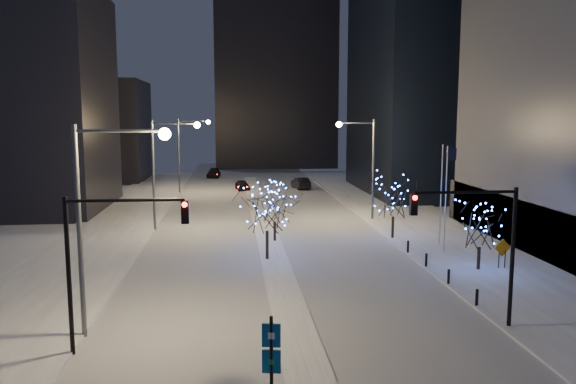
{
  "coord_description": "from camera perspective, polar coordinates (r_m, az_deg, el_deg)",
  "views": [
    {
      "loc": [
        -2.97,
        -24.22,
        10.37
      ],
      "look_at": [
        1.0,
        15.11,
        5.0
      ],
      "focal_mm": 35.0,
      "sensor_mm": 36.0,
      "label": 1
    }
  ],
  "objects": [
    {
      "name": "wayfinding_sign",
      "position": [
        19.99,
        -1.7,
        -16.29
      ],
      "size": [
        0.65,
        0.2,
        3.64
      ],
      "rotation": [
        0.0,
        0.0,
        -0.18
      ],
      "color": "black",
      "rests_on": "ground"
    },
    {
      "name": "ground",
      "position": [
        26.51,
        1.16,
        -15.29
      ],
      "size": [
        160.0,
        160.0,
        0.0
      ],
      "primitive_type": "plane",
      "color": "white",
      "rests_on": "ground"
    },
    {
      "name": "street_lamp_w_far",
      "position": [
        76.55,
        -10.27,
        4.72
      ],
      "size": [
        4.4,
        0.56,
        10.0
      ],
      "color": "#595E66",
      "rests_on": "ground"
    },
    {
      "name": "median",
      "position": [
        55.27,
        -2.59,
        -3.01
      ],
      "size": [
        2.0,
        80.0,
        0.15
      ],
      "primitive_type": "cube",
      "color": "white",
      "rests_on": "ground"
    },
    {
      "name": "road",
      "position": [
        60.19,
        -2.86,
        -2.18
      ],
      "size": [
        20.0,
        130.0,
        0.02
      ],
      "primitive_type": "cube",
      "color": "#AEB4BE",
      "rests_on": "ground"
    },
    {
      "name": "street_lamp_east",
      "position": [
        55.9,
        7.77,
        3.65
      ],
      "size": [
        3.9,
        0.56,
        10.0
      ],
      "color": "#595E66",
      "rests_on": "ground"
    },
    {
      "name": "holiday_tree_median_far",
      "position": [
        45.97,
        -1.37,
        -1.23
      ],
      "size": [
        4.11,
        4.11,
        4.84
      ],
      "color": "black",
      "rests_on": "median"
    },
    {
      "name": "car_mid",
      "position": [
        80.34,
        1.3,
        0.91
      ],
      "size": [
        2.44,
        5.16,
        1.64
      ],
      "primitive_type": "imported",
      "rotation": [
        0.0,
        0.0,
        3.29
      ],
      "color": "black",
      "rests_on": "ground"
    },
    {
      "name": "holiday_tree_median_near",
      "position": [
        39.99,
        -2.15,
        -1.8
      ],
      "size": [
        5.47,
        5.47,
        5.46
      ],
      "color": "black",
      "rests_on": "median"
    },
    {
      "name": "bollards",
      "position": [
        37.94,
        14.88,
        -7.45
      ],
      "size": [
        0.16,
        12.16,
        0.9
      ],
      "color": "black",
      "rests_on": "east_sidewalk"
    },
    {
      "name": "horizon_block",
      "position": [
        117.05,
        -1.38,
        12.95
      ],
      "size": [
        24.0,
        14.0,
        42.0
      ],
      "primitive_type": "cube",
      "color": "black",
      "rests_on": "ground"
    },
    {
      "name": "holiday_tree_plaza_near",
      "position": [
        39.52,
        18.94,
        -3.34
      ],
      "size": [
        4.23,
        4.23,
        4.6
      ],
      "color": "black",
      "rests_on": "east_sidewalk"
    },
    {
      "name": "car_near",
      "position": [
        79.19,
        -4.66,
        0.7
      ],
      "size": [
        2.25,
        4.33,
        1.41
      ],
      "primitive_type": "imported",
      "rotation": [
        0.0,
        0.0,
        0.15
      ],
      "color": "black",
      "rests_on": "ground"
    },
    {
      "name": "holiday_tree_plaza_far",
      "position": [
        47.79,
        10.66,
        -0.51
      ],
      "size": [
        5.69,
        5.69,
        5.49
      ],
      "color": "black",
      "rests_on": "east_sidewalk"
    },
    {
      "name": "traffic_signal_west",
      "position": [
        25.45,
        -18.11,
        -5.39
      ],
      "size": [
        5.26,
        0.43,
        7.0
      ],
      "color": "black",
      "rests_on": "ground"
    },
    {
      "name": "flagpoles",
      "position": [
        44.92,
        15.61,
        0.33
      ],
      "size": [
        1.35,
        2.6,
        8.0
      ],
      "color": "silver",
      "rests_on": "east_sidewalk"
    },
    {
      "name": "street_lamp_w_near",
      "position": [
        27.17,
        -18.4,
        -0.86
      ],
      "size": [
        4.4,
        0.56,
        10.0
      ],
      "color": "#595E66",
      "rests_on": "ground"
    },
    {
      "name": "east_sidewalk",
      "position": [
        48.83,
        16.03,
        -4.74
      ],
      "size": [
        10.0,
        90.0,
        0.15
      ],
      "primitive_type": "cube",
      "color": "white",
      "rests_on": "ground"
    },
    {
      "name": "street_lamp_w_mid",
      "position": [
        51.71,
        -12.4,
        3.26
      ],
      "size": [
        4.4,
        0.56,
        10.0
      ],
      "color": "#595E66",
      "rests_on": "ground"
    },
    {
      "name": "filler_west_far",
      "position": [
        97.02,
        -19.6,
        5.89
      ],
      "size": [
        18.0,
        16.0,
        16.0
      ],
      "primitive_type": "cube",
      "color": "black",
      "rests_on": "ground"
    },
    {
      "name": "car_far",
      "position": [
        96.08,
        -7.55,
        1.91
      ],
      "size": [
        2.38,
        5.14,
        1.45
      ],
      "primitive_type": "imported",
      "rotation": [
        0.0,
        0.0,
        -0.07
      ],
      "color": "black",
      "rests_on": "ground"
    },
    {
      "name": "traffic_signal_east",
      "position": [
        28.44,
        19.16,
        -4.08
      ],
      "size": [
        5.26,
        0.43,
        7.0
      ],
      "color": "black",
      "rests_on": "ground"
    },
    {
      "name": "west_sidewalk",
      "position": [
        46.72,
        -19.36,
        -5.44
      ],
      "size": [
        8.0,
        90.0,
        0.15
      ],
      "primitive_type": "cube",
      "color": "white",
      "rests_on": "ground"
    },
    {
      "name": "construction_sign",
      "position": [
        40.72,
        20.95,
        -5.55
      ],
      "size": [
        1.22,
        0.21,
        2.03
      ],
      "rotation": [
        0.0,
        0.0,
        0.14
      ],
      "color": "black",
      "rests_on": "east_sidewalk"
    }
  ]
}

